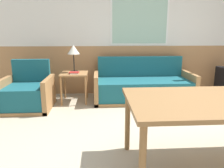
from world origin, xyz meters
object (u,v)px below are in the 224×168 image
(side_table, at_px, (74,78))
(couch, at_px, (143,87))
(armchair, at_px, (28,94))
(table_lamp, at_px, (73,51))

(side_table, bearing_deg, couch, 1.38)
(armchair, bearing_deg, side_table, 11.03)
(armchair, xyz_separation_m, table_lamp, (0.82, 0.46, 0.76))
(side_table, height_order, table_lamp, table_lamp)
(couch, height_order, armchair, armchair)
(armchair, bearing_deg, table_lamp, 16.35)
(couch, xyz_separation_m, armchair, (-2.23, -0.40, 0.00))
(couch, relative_size, side_table, 3.38)
(armchair, bearing_deg, couch, -2.69)
(table_lamp, bearing_deg, armchair, -150.81)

